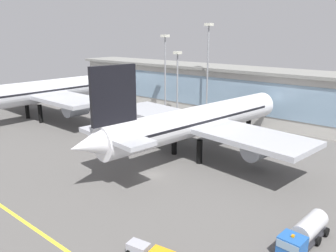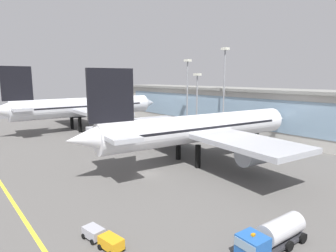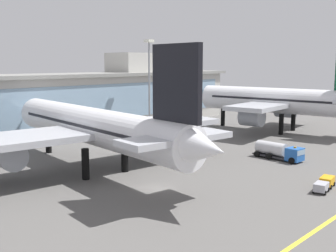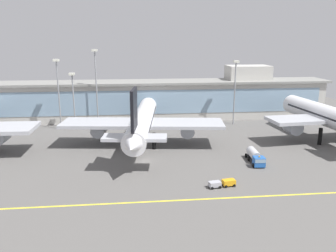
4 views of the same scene
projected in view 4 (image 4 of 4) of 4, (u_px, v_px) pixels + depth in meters
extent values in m
plane|color=#5B5956|center=(145.00, 161.00, 85.74)|extent=(194.99, 194.99, 0.00)
cube|color=yellow|center=(150.00, 202.00, 64.55)|extent=(156.00, 0.50, 0.01)
cube|color=beige|center=(140.00, 101.00, 128.95)|extent=(139.28, 12.00, 13.39)
cube|color=#84A3BC|center=(140.00, 102.00, 122.96)|extent=(133.71, 0.20, 8.57)
cube|color=gray|center=(139.00, 82.00, 127.20)|extent=(142.28, 14.00, 0.80)
cube|color=beige|center=(248.00, 73.00, 132.78)|extent=(16.00, 10.00, 6.00)
cylinder|color=#999EA8|center=(0.00, 136.00, 91.68)|extent=(4.50, 6.13, 4.32)
cylinder|color=black|center=(129.00, 141.00, 94.77)|extent=(1.10, 1.10, 4.53)
cylinder|color=black|center=(154.00, 141.00, 94.65)|extent=(1.10, 1.10, 4.53)
cylinder|color=black|center=(147.00, 123.00, 114.64)|extent=(1.10, 1.10, 4.53)
cylinder|color=white|center=(143.00, 121.00, 96.98)|extent=(11.13, 45.09, 5.66)
cone|color=white|center=(149.00, 105.00, 120.29)|extent=(5.97, 5.72, 5.38)
cone|color=white|center=(132.00, 146.00, 73.29)|extent=(5.54, 6.77, 4.81)
cube|color=#84A3BC|center=(148.00, 104.00, 116.67)|extent=(4.70, 4.46, 1.70)
cube|color=black|center=(142.00, 119.00, 96.88)|extent=(10.30, 37.99, 0.45)
cube|color=#B7BAC1|center=(143.00, 123.00, 97.16)|extent=(46.20, 16.23, 0.91)
cylinder|color=#999EA8|center=(99.00, 129.00, 99.48)|extent=(4.65, 6.26, 3.96)
cylinder|color=#999EA8|center=(187.00, 130.00, 99.06)|extent=(4.65, 6.26, 3.96)
cube|color=black|center=(134.00, 109.00, 76.09)|extent=(1.67, 8.07, 9.06)
cube|color=#B7BAC1|center=(135.00, 138.00, 77.71)|extent=(14.97, 6.67, 0.72)
cylinder|color=black|center=(320.00, 136.00, 98.42)|extent=(1.10, 1.10, 4.88)
cylinder|color=black|center=(297.00, 121.00, 116.22)|extent=(1.10, 1.10, 4.88)
cylinder|color=silver|center=(327.00, 116.00, 100.80)|extent=(9.51, 39.53, 6.10)
cone|color=silver|center=(288.00, 103.00, 121.14)|extent=(6.25, 5.97, 5.79)
cube|color=#84A3BC|center=(294.00, 101.00, 117.65)|extent=(4.93, 4.65, 1.83)
cube|color=black|center=(327.00, 114.00, 100.69)|extent=(9.02, 33.30, 0.49)
cube|color=#B7BAC1|center=(326.00, 118.00, 100.99)|extent=(35.58, 12.42, 0.98)
cylinder|color=#999EA8|center=(293.00, 127.00, 101.10)|extent=(4.70, 5.44, 4.27)
cylinder|color=black|center=(264.00, 165.00, 81.52)|extent=(0.38, 1.12, 1.10)
cylinder|color=black|center=(254.00, 165.00, 81.42)|extent=(0.38, 1.12, 1.10)
cylinder|color=black|center=(259.00, 159.00, 85.87)|extent=(0.38, 1.12, 1.10)
cylinder|color=black|center=(249.00, 159.00, 85.78)|extent=(0.38, 1.12, 1.10)
cylinder|color=black|center=(256.00, 155.00, 88.31)|extent=(0.38, 1.12, 1.10)
cylinder|color=black|center=(246.00, 156.00, 88.22)|extent=(0.38, 1.12, 1.10)
cube|color=#2D2D33|center=(254.00, 159.00, 85.68)|extent=(2.86, 7.71, 0.30)
cube|color=#235BB2|center=(259.00, 161.00, 81.52)|extent=(2.76, 2.52, 2.20)
cube|color=#84A3BC|center=(259.00, 160.00, 81.40)|extent=(2.66, 2.60, 0.88)
cylinder|color=silver|center=(254.00, 154.00, 85.88)|extent=(2.69, 5.73, 2.30)
cube|color=orange|center=(259.00, 157.00, 81.22)|extent=(0.30, 0.40, 0.20)
cylinder|color=black|center=(231.00, 183.00, 72.26)|extent=(0.62, 0.29, 0.60)
cylinder|color=black|center=(234.00, 186.00, 70.86)|extent=(0.62, 0.29, 0.60)
cylinder|color=black|center=(223.00, 184.00, 71.80)|extent=(0.62, 0.29, 0.60)
cylinder|color=black|center=(226.00, 187.00, 70.40)|extent=(0.62, 0.29, 0.60)
cube|color=orange|center=(229.00, 182.00, 71.19)|extent=(2.81, 1.90, 1.10)
cylinder|color=black|center=(217.00, 184.00, 71.45)|extent=(0.62, 0.27, 0.60)
cylinder|color=black|center=(220.00, 187.00, 70.05)|extent=(0.62, 0.27, 0.60)
cylinder|color=black|center=(209.00, 185.00, 71.03)|extent=(0.62, 0.27, 0.60)
cylinder|color=black|center=(212.00, 188.00, 69.62)|extent=(0.62, 0.27, 0.60)
cube|color=#A8A8B2|center=(215.00, 184.00, 70.42)|extent=(2.61, 1.86, 1.00)
cube|color=#2D2D33|center=(221.00, 185.00, 70.88)|extent=(0.61, 0.19, 0.08)
cylinder|color=gray|center=(74.00, 103.00, 113.88)|extent=(0.44, 0.44, 18.01)
cube|color=silver|center=(72.00, 74.00, 111.56)|extent=(1.80, 1.80, 0.70)
cylinder|color=gray|center=(59.00, 96.00, 113.09)|extent=(0.44, 0.44, 22.41)
cube|color=silver|center=(56.00, 60.00, 110.23)|extent=(1.80, 1.80, 0.70)
cylinder|color=gray|center=(235.00, 94.00, 119.84)|extent=(0.44, 0.44, 21.54)
cube|color=silver|center=(236.00, 62.00, 117.08)|extent=(1.80, 1.80, 0.70)
cylinder|color=gray|center=(97.00, 89.00, 117.59)|extent=(0.44, 0.44, 25.33)
cube|color=silver|center=(95.00, 50.00, 114.37)|extent=(1.80, 1.80, 0.70)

